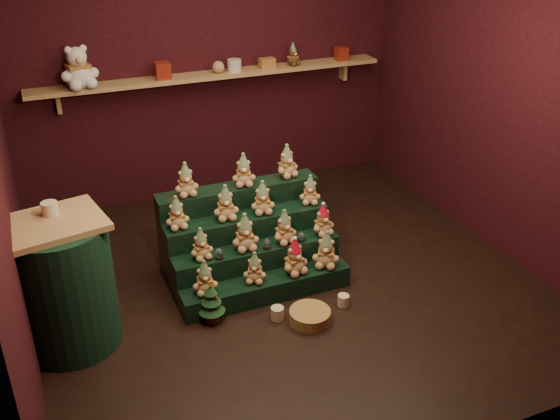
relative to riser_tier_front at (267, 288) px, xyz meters
name	(u,v)px	position (x,y,z in m)	size (l,w,h in m)	color
ground	(286,280)	(0.24, 0.17, -0.09)	(4.00, 4.00, 0.00)	black
back_wall	(208,61)	(0.24, 2.22, 1.31)	(4.00, 0.10, 2.80)	black
front_wall	(457,257)	(0.24, -1.88, 1.31)	(4.00, 0.10, 2.80)	black
right_wall	(507,93)	(2.29, 0.17, 1.31)	(0.10, 4.00, 2.80)	black
back_shelf	(214,75)	(0.24, 2.04, 1.20)	(3.60, 0.26, 0.24)	tan
riser_tier_front	(267,288)	(0.00, 0.00, 0.00)	(1.40, 0.22, 0.18)	black
riser_tier_midfront	(257,265)	(0.00, 0.22, 0.09)	(1.40, 0.22, 0.36)	black
riser_tier_midback	(248,244)	(0.00, 0.44, 0.18)	(1.40, 0.22, 0.54)	black
riser_tier_back	(239,223)	(0.00, 0.66, 0.27)	(1.40, 0.22, 0.72)	black
teddy_0	(205,277)	(-0.50, 0.01, 0.23)	(0.20, 0.18, 0.28)	tan
teddy_1	(255,268)	(-0.10, 0.01, 0.22)	(0.18, 0.16, 0.25)	tan
teddy_2	(295,256)	(0.24, 0.00, 0.24)	(0.22, 0.20, 0.31)	tan
teddy_3	(326,249)	(0.52, 0.00, 0.25)	(0.22, 0.20, 0.31)	tan
teddy_4	(201,244)	(-0.46, 0.22, 0.40)	(0.18, 0.17, 0.26)	tan
teddy_5	(245,232)	(-0.10, 0.22, 0.42)	(0.22, 0.20, 0.31)	tan
teddy_6	(284,227)	(0.24, 0.20, 0.41)	(0.20, 0.18, 0.29)	tan
teddy_7	(323,220)	(0.59, 0.21, 0.41)	(0.19, 0.17, 0.27)	tan
teddy_8	(177,213)	(-0.58, 0.46, 0.58)	(0.19, 0.17, 0.27)	tan
teddy_9	(226,203)	(-0.18, 0.45, 0.60)	(0.21, 0.19, 0.29)	tan
teddy_10	(263,198)	(0.14, 0.44, 0.59)	(0.20, 0.18, 0.28)	tan
teddy_11	(310,190)	(0.58, 0.45, 0.58)	(0.18, 0.16, 0.25)	tan
teddy_12	(186,180)	(-0.45, 0.65, 0.77)	(0.20, 0.18, 0.28)	tan
teddy_13	(244,170)	(0.05, 0.65, 0.77)	(0.20, 0.18, 0.28)	tan
teddy_14	(287,161)	(0.46, 0.68, 0.77)	(0.20, 0.18, 0.28)	tan
snow_globe_a	(219,254)	(-0.34, 0.16, 0.32)	(0.07, 0.07, 0.09)	black
snow_globe_b	(267,244)	(0.07, 0.16, 0.31)	(0.06, 0.06, 0.09)	black
snow_globe_c	(302,237)	(0.37, 0.16, 0.31)	(0.06, 0.06, 0.08)	black
side_table	(64,284)	(-1.50, 0.04, 0.40)	(0.74, 0.69, 1.00)	tan
table_ornament	(50,208)	(-1.50, 0.14, 0.95)	(0.11, 0.11, 0.09)	beige
mini_christmas_tree	(211,302)	(-0.50, -0.12, 0.08)	(0.21, 0.21, 0.35)	#432618
mug_left	(277,313)	(-0.03, -0.29, -0.04)	(0.10, 0.10, 0.10)	beige
mug_right	(343,300)	(0.52, -0.33, -0.04)	(0.09, 0.09, 0.09)	beige
wicker_basket	(310,316)	(0.19, -0.42, -0.04)	(0.32, 0.32, 0.10)	#A37F42
white_bear	(77,62)	(-1.04, 2.01, 1.47)	(0.35, 0.31, 0.49)	white
brown_bear	(293,55)	(1.09, 2.01, 1.34)	(0.16, 0.14, 0.22)	#4E311A
gift_tin_red_a	(163,71)	(-0.27, 2.02, 1.31)	(0.14, 0.14, 0.16)	maroon
gift_tin_cream	(235,65)	(0.46, 2.02, 1.29)	(0.14, 0.14, 0.12)	beige
gift_tin_red_b	(341,54)	(1.66, 2.02, 1.30)	(0.12, 0.12, 0.14)	maroon
shelf_plush_ball	(218,67)	(0.29, 2.02, 1.29)	(0.12, 0.12, 0.12)	tan
scarf_gift_box	(267,63)	(0.81, 2.02, 1.28)	(0.16, 0.10, 0.10)	#CF4C1D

